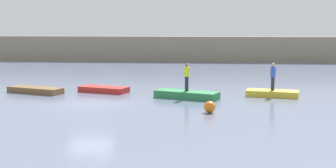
{
  "coord_description": "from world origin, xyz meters",
  "views": [
    {
      "loc": [
        6.67,
        -26.58,
        4.69
      ],
      "look_at": [
        4.16,
        2.81,
        0.85
      ],
      "focal_mm": 52.1,
      "sensor_mm": 36.0,
      "label": 1
    }
  ],
  "objects": [
    {
      "name": "ground_plane",
      "position": [
        0.0,
        0.0,
        0.0
      ],
      "size": [
        120.0,
        120.0,
        0.0
      ],
      "primitive_type": "plane",
      "color": "slate"
    },
    {
      "name": "embankment_wall",
      "position": [
        0.0,
        29.68,
        1.44
      ],
      "size": [
        80.0,
        1.2,
        2.88
      ],
      "primitive_type": "cube",
      "color": "gray",
      "rests_on": "ground_plane"
    },
    {
      "name": "rowboat_brown",
      "position": [
        -4.64,
        4.02,
        0.19
      ],
      "size": [
        3.98,
        2.39,
        0.38
      ],
      "primitive_type": "cube",
      "rotation": [
        0.0,
        0.0,
        -0.35
      ],
      "color": "brown",
      "rests_on": "ground_plane"
    },
    {
      "name": "rowboat_red",
      "position": [
        -0.27,
        4.8,
        0.18
      ],
      "size": [
        3.48,
        2.23,
        0.36
      ],
      "primitive_type": "cube",
      "rotation": [
        0.0,
        0.0,
        -0.32
      ],
      "color": "red",
      "rests_on": "ground_plane"
    },
    {
      "name": "rowboat_green",
      "position": [
        5.31,
        2.64,
        0.22
      ],
      "size": [
        4.09,
        2.58,
        0.45
      ],
      "primitive_type": "cube",
      "rotation": [
        0.0,
        0.0,
        -0.38
      ],
      "color": "#2D7F47",
      "rests_on": "ground_plane"
    },
    {
      "name": "rowboat_yellow",
      "position": [
        10.61,
        3.9,
        0.19
      ],
      "size": [
        3.38,
        1.88,
        0.38
      ],
      "primitive_type": "cube",
      "rotation": [
        0.0,
        0.0,
        -0.21
      ],
      "color": "gold",
      "rests_on": "ground_plane"
    },
    {
      "name": "person_hiviz_shirt",
      "position": [
        5.31,
        2.64,
        1.38
      ],
      "size": [
        0.32,
        0.32,
        1.68
      ],
      "color": "#232838",
      "rests_on": "rowboat_green"
    },
    {
      "name": "person_blue_shirt",
      "position": [
        10.61,
        3.9,
        1.33
      ],
      "size": [
        0.32,
        0.32,
        1.72
      ],
      "color": "#232838",
      "rests_on": "rowboat_yellow"
    },
    {
      "name": "mooring_buoy",
      "position": [
        6.71,
        -1.91,
        0.3
      ],
      "size": [
        0.6,
        0.6,
        0.6
      ],
      "primitive_type": "sphere",
      "color": "orange",
      "rests_on": "ground_plane"
    }
  ]
}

